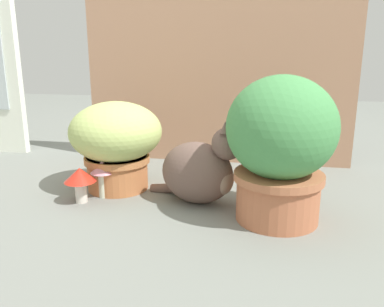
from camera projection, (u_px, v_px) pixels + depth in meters
The scene contains 7 objects.
ground_plane at pixel (163, 196), 1.48m from camera, with size 6.00×6.00×0.00m, color gray.
cardboard_backdrop at pixel (218, 64), 1.81m from camera, with size 1.24×0.03×0.93m, color tan.
grass_planter at pixel (116, 141), 1.51m from camera, with size 0.35×0.35×0.34m.
leafy_planter at pixel (281, 145), 1.21m from camera, with size 0.34×0.34×0.46m.
cat at pixel (202, 170), 1.38m from camera, with size 0.37×0.22×0.32m.
mushroom_ornament_red at pixel (80, 178), 1.39m from camera, with size 0.11×0.11×0.13m.
mushroom_ornament_pink at pixel (103, 171), 1.44m from camera, with size 0.09×0.09×0.14m.
Camera 1 is at (0.36, -1.34, 0.53)m, focal length 37.04 mm.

